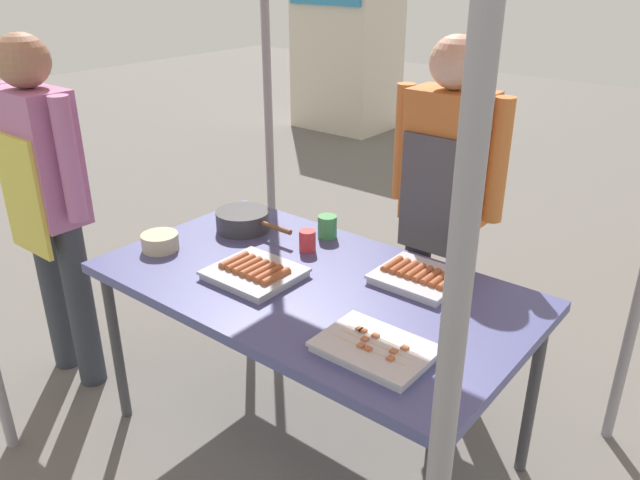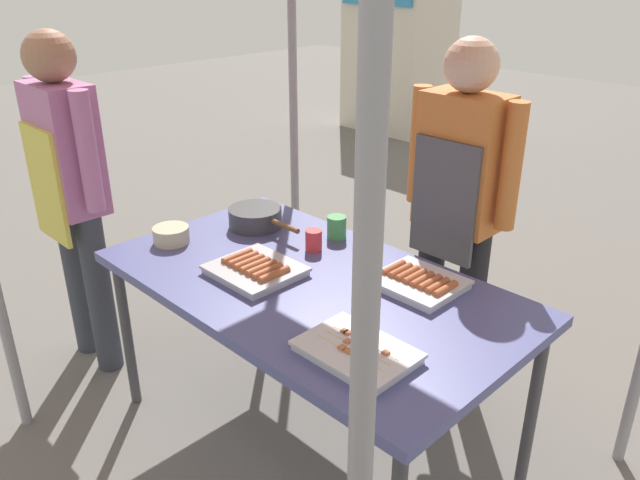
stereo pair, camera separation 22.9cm
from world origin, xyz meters
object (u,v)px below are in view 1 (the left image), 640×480
Objects in this scene: tray_meat_skewers at (375,349)px; tray_pork_links at (419,277)px; neighbor_stall_right at (347,41)px; stall_table at (312,294)px; condiment_bowl at (160,242)px; customer_nearby at (46,191)px; tray_grilled_sausages at (255,272)px; cooking_wok at (243,220)px; drink_cup_by_wok at (327,227)px; vendor_woman at (445,191)px; drink_cup_near_edge at (307,241)px.

tray_meat_skewers is 0.50m from tray_pork_links.
stall_table is at bearing -54.82° from neighbor_stall_right.
condiment_bowl is (-0.97, -0.42, 0.01)m from tray_pork_links.
tray_grilled_sausages is at bearing 13.09° from customer_nearby.
cooking_wok is (-0.98, 0.42, 0.03)m from tray_meat_skewers.
condiment_bowl is 1.57× the size of drink_cup_by_wok.
neighbor_stall_right is (-2.88, 4.46, 0.20)m from tray_grilled_sausages.
neighbor_stall_right is (-2.41, 4.52, 0.19)m from condiment_bowl.
cooking_wok reaches higher than condiment_bowl.
drink_cup_by_wok is at bearing 49.18° from condiment_bowl.
drink_cup_by_wok reaches higher than tray_pork_links.
neighbor_stall_right reaches higher than drink_cup_by_wok.
stall_table is 0.78m from vendor_woman.
condiment_bowl reaches higher than tray_pork_links.
customer_nearby is at bearing -162.12° from condiment_bowl.
tray_pork_links is 0.50m from drink_cup_near_edge.
vendor_woman is (0.80, 0.90, 0.14)m from condiment_bowl.
drink_cup_near_edge is 0.91× the size of drink_cup_by_wok.
tray_grilled_sausages is (-0.18, -0.11, 0.07)m from stall_table.
stall_table is 5.32× the size of tray_pork_links.
neighbor_stall_right is at bearing 127.43° from tray_meat_skewers.
cooking_wok is at bearing 156.74° from tray_meat_skewers.
stall_table is at bearing 151.92° from tray_meat_skewers.
cooking_wok is (-0.54, 0.19, 0.10)m from stall_table.
drink_cup_by_wok is 1.21m from customer_nearby.
condiment_bowl is at bearing -165.30° from stall_table.
tray_grilled_sausages is 3.64× the size of drink_cup_near_edge.
tray_pork_links is at bearing 105.52° from tray_meat_skewers.
tray_pork_links is 0.19× the size of customer_nearby.
customer_nearby is 0.82× the size of neighbor_stall_right.
stall_table is at bearing -46.95° from drink_cup_near_edge.
customer_nearby is (-1.49, -0.59, 0.16)m from tray_pork_links.
condiment_bowl is at bearing -172.46° from tray_grilled_sausages.
tray_meat_skewers is 0.22× the size of customer_nearby.
tray_pork_links is at bearing 109.39° from vendor_woman.
tray_meat_skewers is 1.10m from condiment_bowl.
neighbor_stall_right is at bearing 125.61° from drink_cup_by_wok.
drink_cup_by_wok is 0.06× the size of vendor_woman.
drink_cup_near_edge is (0.00, 0.31, 0.02)m from tray_grilled_sausages.
condiment_bowl is (-1.10, 0.06, 0.02)m from tray_meat_skewers.
vendor_woman is 0.81× the size of neighbor_stall_right.
tray_meat_skewers is (0.44, -0.24, 0.07)m from stall_table.
tray_grilled_sausages is 1.04m from customer_nearby.
drink_cup_by_wok reaches higher than tray_grilled_sausages.
drink_cup_near_edge reaches higher than condiment_bowl.
tray_grilled_sausages is 0.81× the size of cooking_wok.
cooking_wok is 0.20× the size of neighbor_stall_right.
cooking_wok is at bearing 71.62° from condiment_bowl.
tray_grilled_sausages is 0.48m from condiment_bowl.
vendor_woman is 1.70m from customer_nearby.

